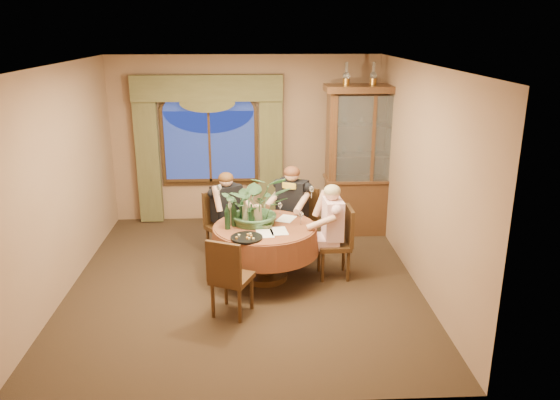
{
  "coord_description": "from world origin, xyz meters",
  "views": [
    {
      "loc": [
        0.15,
        -6.62,
        3.24
      ],
      "look_at": [
        0.47,
        0.06,
        1.1
      ],
      "focal_mm": 35.0,
      "sensor_mm": 36.0,
      "label": 1
    }
  ],
  "objects_px": {
    "wine_bottle_0": "(227,217)",
    "wine_bottle_1": "(242,210)",
    "person_back": "(226,214)",
    "stoneware_vase": "(258,214)",
    "oil_lamp_left": "(346,74)",
    "oil_lamp_center": "(374,74)",
    "wine_bottle_5": "(234,214)",
    "chair_back_right": "(299,222)",
    "centerpiece_plant": "(257,180)",
    "dining_table": "(265,252)",
    "chair_front_left": "(232,276)",
    "wine_bottle_4": "(251,217)",
    "wine_bottle_2": "(230,212)",
    "olive_bowl": "(266,226)",
    "oil_lamp_right": "(401,73)",
    "chair_right": "(334,243)",
    "china_cabinet": "(369,161)",
    "person_pink": "(332,231)",
    "chair_back": "(224,226)",
    "person_scarf": "(292,211)",
    "wine_bottle_3": "(245,213)"
  },
  "relations": [
    {
      "from": "chair_right",
      "to": "person_back",
      "type": "xyz_separation_m",
      "value": [
        -1.46,
        0.78,
        0.16
      ]
    },
    {
      "from": "person_back",
      "to": "wine_bottle_3",
      "type": "height_order",
      "value": "person_back"
    },
    {
      "from": "person_back",
      "to": "wine_bottle_2",
      "type": "xyz_separation_m",
      "value": [
        0.09,
        -0.72,
        0.28
      ]
    },
    {
      "from": "oil_lamp_right",
      "to": "wine_bottle_4",
      "type": "bearing_deg",
      "value": -141.87
    },
    {
      "from": "dining_table",
      "to": "olive_bowl",
      "type": "xyz_separation_m",
      "value": [
        0.01,
        -0.07,
        0.4
      ]
    },
    {
      "from": "oil_lamp_left",
      "to": "oil_lamp_center",
      "type": "relative_size",
      "value": 1.0
    },
    {
      "from": "oil_lamp_right",
      "to": "chair_front_left",
      "type": "xyz_separation_m",
      "value": [
        -2.52,
        -2.61,
        -2.07
      ]
    },
    {
      "from": "china_cabinet",
      "to": "person_pink",
      "type": "relative_size",
      "value": 1.85
    },
    {
      "from": "person_pink",
      "to": "wine_bottle_1",
      "type": "xyz_separation_m",
      "value": [
        -1.19,
        0.12,
        0.27
      ]
    },
    {
      "from": "wine_bottle_3",
      "to": "wine_bottle_4",
      "type": "bearing_deg",
      "value": -59.52
    },
    {
      "from": "chair_back",
      "to": "wine_bottle_4",
      "type": "bearing_deg",
      "value": 78.1
    },
    {
      "from": "olive_bowl",
      "to": "chair_front_left",
      "type": "bearing_deg",
      "value": -116.01
    },
    {
      "from": "chair_back",
      "to": "person_scarf",
      "type": "distance_m",
      "value": 1.02
    },
    {
      "from": "chair_front_left",
      "to": "wine_bottle_4",
      "type": "bearing_deg",
      "value": 97.85
    },
    {
      "from": "oil_lamp_right",
      "to": "stoneware_vase",
      "type": "bearing_deg",
      "value": -143.98
    },
    {
      "from": "wine_bottle_5",
      "to": "person_back",
      "type": "bearing_deg",
      "value": 100.23
    },
    {
      "from": "oil_lamp_left",
      "to": "wine_bottle_4",
      "type": "relative_size",
      "value": 1.03
    },
    {
      "from": "person_back",
      "to": "wine_bottle_2",
      "type": "bearing_deg",
      "value": 63.07
    },
    {
      "from": "person_back",
      "to": "person_scarf",
      "type": "relative_size",
      "value": 0.94
    },
    {
      "from": "oil_lamp_right",
      "to": "centerpiece_plant",
      "type": "distance_m",
      "value": 2.96
    },
    {
      "from": "oil_lamp_center",
      "to": "china_cabinet",
      "type": "bearing_deg",
      "value": 0.0
    },
    {
      "from": "oil_lamp_center",
      "to": "chair_right",
      "type": "relative_size",
      "value": 0.35
    },
    {
      "from": "chair_back_right",
      "to": "centerpiece_plant",
      "type": "bearing_deg",
      "value": 81.01
    },
    {
      "from": "dining_table",
      "to": "wine_bottle_0",
      "type": "distance_m",
      "value": 0.73
    },
    {
      "from": "chair_right",
      "to": "wine_bottle_2",
      "type": "bearing_deg",
      "value": 86.16
    },
    {
      "from": "oil_lamp_right",
      "to": "wine_bottle_0",
      "type": "relative_size",
      "value": 1.03
    },
    {
      "from": "chair_right",
      "to": "wine_bottle_4",
      "type": "distance_m",
      "value": 1.18
    },
    {
      "from": "wine_bottle_0",
      "to": "wine_bottle_1",
      "type": "xyz_separation_m",
      "value": [
        0.18,
        0.27,
        0.0
      ]
    },
    {
      "from": "centerpiece_plant",
      "to": "olive_bowl",
      "type": "bearing_deg",
      "value": -61.58
    },
    {
      "from": "wine_bottle_0",
      "to": "wine_bottle_5",
      "type": "xyz_separation_m",
      "value": [
        0.08,
        0.11,
        0.0
      ]
    },
    {
      "from": "dining_table",
      "to": "person_pink",
      "type": "distance_m",
      "value": 0.94
    },
    {
      "from": "wine_bottle_1",
      "to": "wine_bottle_5",
      "type": "distance_m",
      "value": 0.19
    },
    {
      "from": "person_back",
      "to": "wine_bottle_3",
      "type": "distance_m",
      "value": 0.85
    },
    {
      "from": "chair_front_left",
      "to": "wine_bottle_1",
      "type": "distance_m",
      "value": 1.18
    },
    {
      "from": "oil_lamp_center",
      "to": "olive_bowl",
      "type": "height_order",
      "value": "oil_lamp_center"
    },
    {
      "from": "person_back",
      "to": "stoneware_vase",
      "type": "relative_size",
      "value": 5.02
    },
    {
      "from": "oil_lamp_left",
      "to": "wine_bottle_2",
      "type": "bearing_deg",
      "value": -137.13
    },
    {
      "from": "centerpiece_plant",
      "to": "wine_bottle_4",
      "type": "xyz_separation_m",
      "value": [
        -0.08,
        -0.23,
        -0.43
      ]
    },
    {
      "from": "person_pink",
      "to": "wine_bottle_3",
      "type": "bearing_deg",
      "value": 86.92
    },
    {
      "from": "chair_back_right",
      "to": "wine_bottle_4",
      "type": "distance_m",
      "value": 1.25
    },
    {
      "from": "person_pink",
      "to": "chair_front_left",
      "type": "bearing_deg",
      "value": 123.35
    },
    {
      "from": "wine_bottle_1",
      "to": "wine_bottle_4",
      "type": "distance_m",
      "value": 0.3
    },
    {
      "from": "chair_back_right",
      "to": "oil_lamp_right",
      "type": "bearing_deg",
      "value": -119.83
    },
    {
      "from": "wine_bottle_2",
      "to": "wine_bottle_4",
      "type": "bearing_deg",
      "value": -32.6
    },
    {
      "from": "person_back",
      "to": "stoneware_vase",
      "type": "distance_m",
      "value": 0.88
    },
    {
      "from": "chair_front_left",
      "to": "person_scarf",
      "type": "distance_m",
      "value": 1.91
    },
    {
      "from": "centerpiece_plant",
      "to": "stoneware_vase",
      "type": "bearing_deg",
      "value": -85.44
    },
    {
      "from": "dining_table",
      "to": "person_back",
      "type": "relative_size",
      "value": 1.13
    },
    {
      "from": "oil_lamp_center",
      "to": "chair_back_right",
      "type": "relative_size",
      "value": 0.35
    },
    {
      "from": "oil_lamp_center",
      "to": "person_back",
      "type": "bearing_deg",
      "value": -158.31
    }
  ]
}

